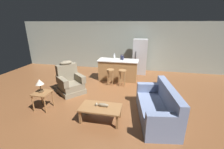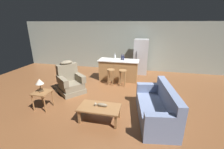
{
  "view_description": "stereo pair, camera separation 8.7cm",
  "coord_description": "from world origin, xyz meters",
  "px_view_note": "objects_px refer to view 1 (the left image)",
  "views": [
    {
      "loc": [
        1.06,
        -5.12,
        2.54
      ],
      "look_at": [
        0.02,
        -0.1,
        0.75
      ],
      "focal_mm": 24.0,
      "sensor_mm": 36.0,
      "label": 1
    },
    {
      "loc": [
        1.15,
        -5.11,
        2.54
      ],
      "look_at": [
        0.02,
        -0.1,
        0.75
      ],
      "focal_mm": 24.0,
      "sensor_mm": 36.0,
      "label": 2
    }
  ],
  "objects_px": {
    "couch": "(158,108)",
    "end_table": "(42,95)",
    "bar_stool_left": "(110,74)",
    "fish_figurine": "(102,105)",
    "bar_stool_right": "(122,75)",
    "kitchen_island": "(118,70)",
    "table_lamp": "(40,83)",
    "refrigerator": "(140,57)",
    "bottle_wine_dark": "(123,58)",
    "recliner_near_lamp": "(70,82)",
    "bottle_short_amber": "(114,56)",
    "coffee_table": "(101,109)",
    "bottle_tall_green": "(121,57)"
  },
  "relations": [
    {
      "from": "refrigerator",
      "to": "end_table",
      "type": "bearing_deg",
      "value": -123.61
    },
    {
      "from": "recliner_near_lamp",
      "to": "bottle_short_amber",
      "type": "xyz_separation_m",
      "value": [
        1.33,
        1.9,
        0.62
      ]
    },
    {
      "from": "refrigerator",
      "to": "bottle_short_amber",
      "type": "distance_m",
      "value": 1.51
    },
    {
      "from": "bar_stool_left",
      "to": "bottle_tall_green",
      "type": "bearing_deg",
      "value": 65.07
    },
    {
      "from": "kitchen_island",
      "to": "bar_stool_right",
      "type": "bearing_deg",
      "value": -65.6
    },
    {
      "from": "coffee_table",
      "to": "fish_figurine",
      "type": "height_order",
      "value": "fish_figurine"
    },
    {
      "from": "end_table",
      "to": "bottle_tall_green",
      "type": "bearing_deg",
      "value": 57.31
    },
    {
      "from": "coffee_table",
      "to": "table_lamp",
      "type": "height_order",
      "value": "table_lamp"
    },
    {
      "from": "coffee_table",
      "to": "bar_stool_right",
      "type": "height_order",
      "value": "bar_stool_right"
    },
    {
      "from": "couch",
      "to": "end_table",
      "type": "height_order",
      "value": "couch"
    },
    {
      "from": "kitchen_island",
      "to": "bar_stool_left",
      "type": "height_order",
      "value": "kitchen_island"
    },
    {
      "from": "kitchen_island",
      "to": "table_lamp",
      "type": "bearing_deg",
      "value": -122.45
    },
    {
      "from": "kitchen_island",
      "to": "bar_stool_left",
      "type": "xyz_separation_m",
      "value": [
        -0.22,
        -0.63,
        -0.01
      ]
    },
    {
      "from": "bar_stool_right",
      "to": "bottle_wine_dark",
      "type": "distance_m",
      "value": 0.86
    },
    {
      "from": "table_lamp",
      "to": "bar_stool_right",
      "type": "height_order",
      "value": "table_lamp"
    },
    {
      "from": "fish_figurine",
      "to": "couch",
      "type": "height_order",
      "value": "couch"
    },
    {
      "from": "coffee_table",
      "to": "bottle_tall_green",
      "type": "bearing_deg",
      "value": 88.94
    },
    {
      "from": "coffee_table",
      "to": "bottle_tall_green",
      "type": "relative_size",
      "value": 4.23
    },
    {
      "from": "fish_figurine",
      "to": "table_lamp",
      "type": "distance_m",
      "value": 2.0
    },
    {
      "from": "fish_figurine",
      "to": "bottle_short_amber",
      "type": "bearing_deg",
      "value": 95.42
    },
    {
      "from": "couch",
      "to": "refrigerator",
      "type": "height_order",
      "value": "refrigerator"
    },
    {
      "from": "bottle_short_amber",
      "to": "kitchen_island",
      "type": "bearing_deg",
      "value": -45.85
    },
    {
      "from": "refrigerator",
      "to": "bar_stool_left",
      "type": "bearing_deg",
      "value": -121.94
    },
    {
      "from": "kitchen_island",
      "to": "bar_stool_right",
      "type": "distance_m",
      "value": 0.69
    },
    {
      "from": "end_table",
      "to": "couch",
      "type": "bearing_deg",
      "value": 3.41
    },
    {
      "from": "end_table",
      "to": "bottle_wine_dark",
      "type": "xyz_separation_m",
      "value": [
        2.03,
        2.94,
        0.59
      ]
    },
    {
      "from": "table_lamp",
      "to": "bottle_tall_green",
      "type": "distance_m",
      "value": 3.61
    },
    {
      "from": "bar_stool_left",
      "to": "kitchen_island",
      "type": "bearing_deg",
      "value": 70.89
    },
    {
      "from": "fish_figurine",
      "to": "kitchen_island",
      "type": "xyz_separation_m",
      "value": [
        -0.09,
        3.11,
        0.02
      ]
    },
    {
      "from": "bar_stool_right",
      "to": "refrigerator",
      "type": "height_order",
      "value": "refrigerator"
    },
    {
      "from": "bar_stool_right",
      "to": "refrigerator",
      "type": "distance_m",
      "value": 1.98
    },
    {
      "from": "fish_figurine",
      "to": "kitchen_island",
      "type": "height_order",
      "value": "kitchen_island"
    },
    {
      "from": "coffee_table",
      "to": "bottle_short_amber",
      "type": "xyz_separation_m",
      "value": [
        -0.28,
        3.37,
        0.68
      ]
    },
    {
      "from": "bottle_wine_dark",
      "to": "end_table",
      "type": "bearing_deg",
      "value": -124.69
    },
    {
      "from": "fish_figurine",
      "to": "couch",
      "type": "distance_m",
      "value": 1.53
    },
    {
      "from": "bar_stool_left",
      "to": "fish_figurine",
      "type": "bearing_deg",
      "value": -82.8
    },
    {
      "from": "fish_figurine",
      "to": "refrigerator",
      "type": "distance_m",
      "value": 4.41
    },
    {
      "from": "bottle_tall_green",
      "to": "bottle_short_amber",
      "type": "distance_m",
      "value": 0.37
    },
    {
      "from": "fish_figurine",
      "to": "bottle_wine_dark",
      "type": "bearing_deg",
      "value": 87.88
    },
    {
      "from": "bottle_tall_green",
      "to": "bottle_wine_dark",
      "type": "bearing_deg",
      "value": -44.61
    },
    {
      "from": "end_table",
      "to": "bottle_wine_dark",
      "type": "height_order",
      "value": "bottle_wine_dark"
    },
    {
      "from": "bar_stool_left",
      "to": "bottle_tall_green",
      "type": "distance_m",
      "value": 0.99
    },
    {
      "from": "couch",
      "to": "bar_stool_left",
      "type": "bearing_deg",
      "value": -58.3
    },
    {
      "from": "table_lamp",
      "to": "bottle_short_amber",
      "type": "xyz_separation_m",
      "value": [
        1.63,
        3.15,
        0.18
      ]
    },
    {
      "from": "fish_figurine",
      "to": "bottle_short_amber",
      "type": "xyz_separation_m",
      "value": [
        -0.32,
        3.34,
        0.58
      ]
    },
    {
      "from": "table_lamp",
      "to": "bottle_short_amber",
      "type": "relative_size",
      "value": 1.64
    },
    {
      "from": "bar_stool_right",
      "to": "couch",
      "type": "bearing_deg",
      "value": -58.51
    },
    {
      "from": "couch",
      "to": "end_table",
      "type": "relative_size",
      "value": 3.58
    },
    {
      "from": "table_lamp",
      "to": "kitchen_island",
      "type": "xyz_separation_m",
      "value": [
        1.86,
        2.92,
        -0.39
      ]
    },
    {
      "from": "end_table",
      "to": "bottle_tall_green",
      "type": "xyz_separation_m",
      "value": [
        1.94,
        3.03,
        0.59
      ]
    }
  ]
}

